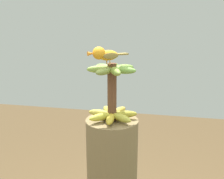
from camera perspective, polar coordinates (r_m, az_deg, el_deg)
The scene contains 2 objects.
banana_bunch at distance 1.44m, azimuth 0.01°, elevation -0.54°, with size 0.27×0.26×0.30m.
perched_bird at distance 1.36m, azimuth -1.62°, elevation 7.14°, with size 0.19×0.14×0.09m.
Camera 1 is at (-0.29, 1.36, 1.90)m, focal length 45.08 mm.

